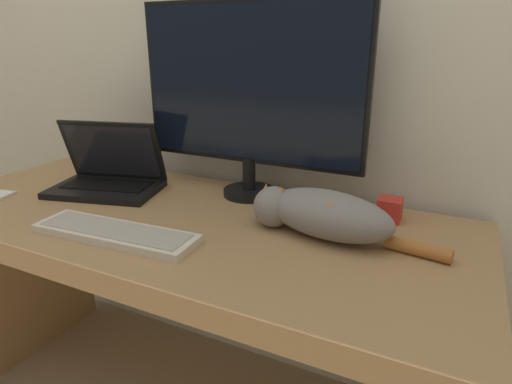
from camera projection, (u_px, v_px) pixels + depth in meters
name	position (u px, v px, depth m)	size (l,w,h in m)	color
desk	(182.00, 261.00, 1.23)	(1.58, 0.66, 0.71)	#A37A4C
monitor	(249.00, 92.00, 1.24)	(0.70, 0.16, 0.57)	black
laptop	(108.00, 177.00, 1.37)	(0.37, 0.29, 0.22)	black
external_keyboard	(115.00, 233.00, 1.05)	(0.43, 0.14, 0.02)	beige
cat	(321.00, 213.00, 1.04)	(0.49, 0.19, 0.12)	gray
small_toy	(389.00, 209.00, 1.14)	(0.06, 0.06, 0.06)	red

